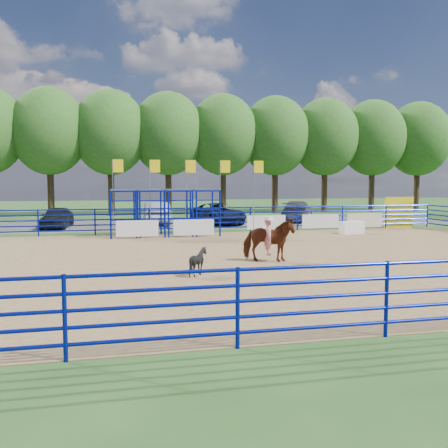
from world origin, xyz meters
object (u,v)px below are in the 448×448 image
Objects in this scene: calf at (198,261)px; car_a at (57,217)px; horse_and_rider at (269,238)px; car_b at (156,213)px; car_c at (218,213)px; car_d at (297,211)px; announcer_table at (352,227)px.

car_a is at bearing 9.97° from calf.
horse_and_rider is 17.01m from car_b.
car_c is at bearing 84.08° from horse_and_rider.
car_d reaches higher than car_c.
calf is at bearing 90.69° from car_b.
calf is 19.05m from car_a.
horse_and_rider reaches higher than car_d.
horse_and_rider is 18.41m from car_a.
announcer_table is at bearing -54.41° from calf.
calf is at bearing -145.98° from horse_and_rider.
car_c is (4.76, 18.68, 0.27)m from calf.
car_b is at bearing 29.00° from car_d.
car_a is at bearing 8.99° from car_b.
horse_and_rider is 19.34m from car_d.
announcer_table is at bearing 142.81° from car_b.
car_d is at bearing 88.21° from announcer_table.
horse_and_rider is 16.72m from car_c.
horse_and_rider reaches higher than announcer_table.
car_c is at bearing 33.53° from car_d.
car_c is (1.72, 16.63, -0.17)m from horse_and_rider.
calf is 18.87m from car_b.
car_b reaches higher than announcer_table.
car_a is (-6.02, 18.07, 0.23)m from calf.
calf is 22.55m from car_d.
calf is at bearing -64.72° from car_a.
car_a reaches higher than announcer_table.
car_b reaches higher than calf.
announcer_table is 9.23m from car_d.
car_a is at bearing 30.05° from car_d.
car_d is (0.29, 9.22, 0.39)m from announcer_table.
car_a is 6.51m from car_b.
calf is at bearing 85.41° from car_d.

